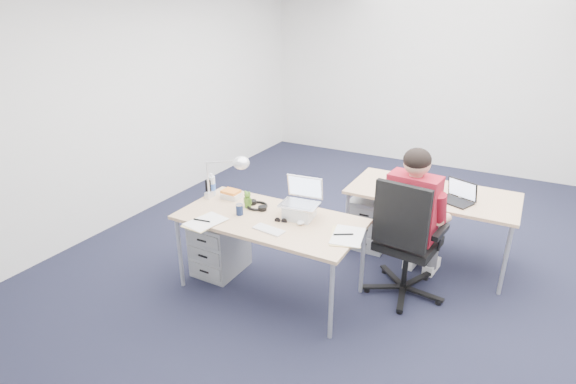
{
  "coord_description": "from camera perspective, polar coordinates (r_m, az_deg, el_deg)",
  "views": [
    {
      "loc": [
        1.13,
        -3.84,
        2.43
      ],
      "look_at": [
        -0.69,
        -0.5,
        0.85
      ],
      "focal_mm": 28.0,
      "sensor_mm": 36.0,
      "label": 1
    }
  ],
  "objects": [
    {
      "name": "papers_left",
      "position": [
        3.88,
        -10.63,
        -3.78
      ],
      "size": [
        0.28,
        0.36,
        0.01
      ],
      "primitive_type": "cube",
      "rotation": [
        0.0,
        0.0,
        -0.15
      ],
      "color": "#DFC481",
      "rests_on": "desk_near"
    },
    {
      "name": "office_chair",
      "position": [
        4.16,
        14.56,
        -8.7
      ],
      "size": [
        0.8,
        0.8,
        1.13
      ],
      "rotation": [
        0.0,
        0.0,
        -0.12
      ],
      "color": "black",
      "rests_on": "ground"
    },
    {
      "name": "water_bottle",
      "position": [
        4.39,
        -9.64,
        0.97
      ],
      "size": [
        0.08,
        0.08,
        0.22
      ],
      "primitive_type": "cylinder",
      "rotation": [
        0.0,
        0.0,
        -0.14
      ],
      "color": "silver",
      "rests_on": "desk_near"
    },
    {
      "name": "computer_mouse",
      "position": [
        3.79,
        1.71,
        -3.85
      ],
      "size": [
        0.06,
        0.1,
        0.03
      ],
      "primitive_type": "ellipsoid",
      "rotation": [
        0.0,
        0.0,
        -0.04
      ],
      "color": "white",
      "rests_on": "desk_near"
    },
    {
      "name": "far_papers",
      "position": [
        4.89,
        15.26,
        1.4
      ],
      "size": [
        0.22,
        0.29,
        0.01
      ],
      "primitive_type": "cube",
      "rotation": [
        0.0,
        0.0,
        -0.13
      ],
      "color": "white",
      "rests_on": "desk_far"
    },
    {
      "name": "desk_near",
      "position": [
        3.93,
        -2.34,
        -3.89
      ],
      "size": [
        1.6,
        0.8,
        0.73
      ],
      "color": "tan",
      "rests_on": "ground"
    },
    {
      "name": "cordless_phone",
      "position": [
        4.36,
        -10.1,
        0.42
      ],
      "size": [
        0.05,
        0.03,
        0.17
      ],
      "primitive_type": "cube",
      "rotation": [
        0.0,
        0.0,
        -0.04
      ],
      "color": "black",
      "rests_on": "desk_near"
    },
    {
      "name": "far_cup",
      "position": [
        4.6,
        21.21,
        -0.12
      ],
      "size": [
        0.07,
        0.07,
        0.09
      ],
      "primitive_type": "cylinder",
      "rotation": [
        0.0,
        0.0,
        0.08
      ],
      "color": "white",
      "rests_on": "desk_far"
    },
    {
      "name": "book_stack",
      "position": [
        4.31,
        -7.25,
        -0.29
      ],
      "size": [
        0.18,
        0.14,
        0.08
      ],
      "primitive_type": "cube",
      "rotation": [
        0.0,
        0.0,
        -0.03
      ],
      "color": "silver",
      "rests_on": "desk_near"
    },
    {
      "name": "desk_lamp",
      "position": [
        4.19,
        -8.58,
        2.01
      ],
      "size": [
        0.46,
        0.24,
        0.5
      ],
      "primitive_type": null,
      "rotation": [
        0.0,
        0.0,
        0.18
      ],
      "color": "silver",
      "rests_on": "desk_near"
    },
    {
      "name": "dark_laptop",
      "position": [
        4.45,
        20.6,
        0.05
      ],
      "size": [
        0.38,
        0.38,
        0.21
      ],
      "primitive_type": null,
      "rotation": [
        0.0,
        0.0,
        -0.39
      ],
      "color": "black",
      "rests_on": "desk_far"
    },
    {
      "name": "headphones",
      "position": [
        4.1,
        -3.94,
        -1.67
      ],
      "size": [
        0.31,
        0.28,
        0.04
      ],
      "primitive_type": null,
      "rotation": [
        0.0,
        0.0,
        -0.43
      ],
      "color": "black",
      "rests_on": "desk_near"
    },
    {
      "name": "papers_right",
      "position": [
        3.62,
        7.37,
        -5.6
      ],
      "size": [
        0.31,
        0.39,
        0.01
      ],
      "primitive_type": "cube",
      "rotation": [
        0.0,
        0.0,
        0.24
      ],
      "color": "#DFC481",
      "rests_on": "desk_near"
    },
    {
      "name": "can_koozie",
      "position": [
        3.96,
        -6.18,
        -2.2
      ],
      "size": [
        0.08,
        0.08,
        0.1
      ],
      "primitive_type": "cylinder",
      "rotation": [
        0.0,
        0.0,
        -0.36
      ],
      "color": "#162346",
      "rests_on": "desk_near"
    },
    {
      "name": "room",
      "position": [
        4.07,
        12.24,
        11.91
      ],
      "size": [
        6.02,
        7.02,
        2.8
      ],
      "color": "white",
      "rests_on": "ground"
    },
    {
      "name": "drawer_pedestal_far",
      "position": [
        4.97,
        10.53,
        -3.57
      ],
      "size": [
        0.4,
        0.5,
        0.55
      ],
      "primitive_type": "cube",
      "color": "#9FA3A4",
      "rests_on": "ground"
    },
    {
      "name": "wireless_keyboard",
      "position": [
        3.69,
        -2.47,
        -4.79
      ],
      "size": [
        0.28,
        0.14,
        0.01
      ],
      "primitive_type": "cube",
      "rotation": [
        0.0,
        0.0,
        -0.12
      ],
      "color": "white",
      "rests_on": "desk_near"
    },
    {
      "name": "silver_laptop",
      "position": [
        3.83,
        1.47,
        -0.98
      ],
      "size": [
        0.35,
        0.29,
        0.34
      ],
      "primitive_type": null,
      "rotation": [
        0.0,
        0.0,
        0.1
      ],
      "color": "silver",
      "rests_on": "desk_near"
    },
    {
      "name": "sunglasses",
      "position": [
        3.82,
        -0.92,
        -3.66
      ],
      "size": [
        0.12,
        0.08,
        0.03
      ],
      "primitive_type": null,
      "rotation": [
        0.0,
        0.0,
        0.23
      ],
      "color": "black",
      "rests_on": "desk_near"
    },
    {
      "name": "desk_far",
      "position": [
        4.67,
        17.82,
        -0.54
      ],
      "size": [
        1.6,
        0.8,
        0.73
      ],
      "color": "tan",
      "rests_on": "ground"
    },
    {
      "name": "seated_person",
      "position": [
        4.16,
        15.96,
        -3.27
      ],
      "size": [
        0.45,
        0.77,
        1.36
      ],
      "rotation": [
        0.0,
        0.0,
        -0.11
      ],
      "color": "maroon",
      "rests_on": "ground"
    },
    {
      "name": "drawer_pedestal_near",
      "position": [
        4.45,
        -8.63,
        -6.67
      ],
      "size": [
        0.4,
        0.5,
        0.55
      ],
      "primitive_type": "cube",
      "color": "#9FA3A4",
      "rests_on": "ground"
    },
    {
      "name": "floor",
      "position": [
        4.69,
        10.52,
        -9.11
      ],
      "size": [
        7.0,
        7.0,
        0.0
      ],
      "primitive_type": "plane",
      "color": "black",
      "rests_on": "ground"
    },
    {
      "name": "bear_figurine",
      "position": [
        4.09,
        -5.16,
        -0.91
      ],
      "size": [
        0.1,
        0.09,
        0.16
      ],
      "primitive_type": null,
      "rotation": [
        0.0,
        0.0,
        0.35
      ],
      "color": "#356D1D",
      "rests_on": "desk_near"
    }
  ]
}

